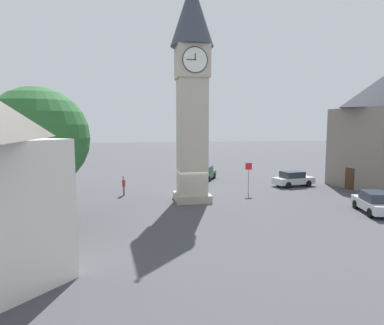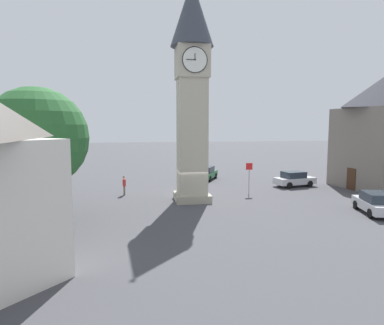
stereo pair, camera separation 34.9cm
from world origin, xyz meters
name	(u,v)px [view 2 (the right image)]	position (x,y,z in m)	size (l,w,h in m)	color
ground_plane	(192,201)	(0.00, 0.00, 0.00)	(200.00, 200.00, 0.00)	#424247
clock_tower	(192,73)	(0.00, 0.00, 10.24)	(3.39, 3.39, 17.58)	#A59C89
car_blue_kerb	(206,173)	(-3.36, -10.33, 0.76)	(3.45, 4.43, 1.53)	#236B38
car_silver_kerb	(294,179)	(-11.32, -4.66, 0.76)	(4.37, 2.43, 1.53)	silver
car_red_corner	(375,203)	(-11.91, 6.25, 0.76)	(2.70, 4.42, 1.53)	silver
pedestrian	(124,184)	(5.55, -3.19, 1.01)	(0.30, 0.55, 1.69)	#706656
tree	(37,138)	(10.46, 4.81, 5.38)	(6.21, 6.21, 8.49)	brown
building_shop_left	(382,132)	(-19.19, -2.48, 5.54)	(7.98, 8.20, 10.87)	slate
road_sign	(249,173)	(-5.53, -1.87, 1.90)	(0.60, 0.07, 2.80)	gray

